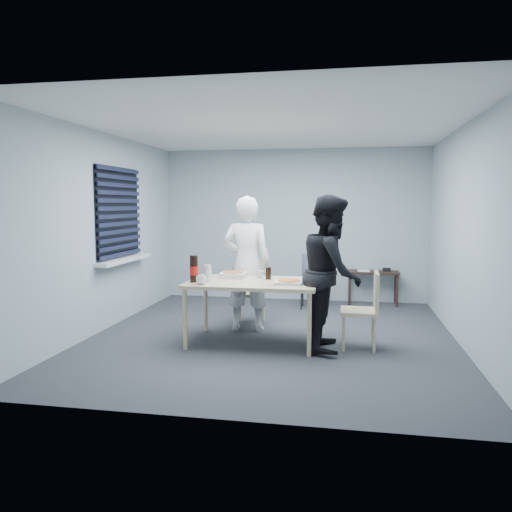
% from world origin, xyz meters
% --- Properties ---
extents(room, '(5.00, 5.00, 5.00)m').
position_xyz_m(room, '(-2.20, 0.40, 1.44)').
color(room, '#2C2C30').
rests_on(room, ground).
extents(dining_table, '(1.54, 0.97, 0.75)m').
position_xyz_m(dining_table, '(-0.19, -0.33, 0.69)').
color(dining_table, '#D9B58D').
rests_on(dining_table, ground).
extents(chair_far, '(0.42, 0.42, 0.89)m').
position_xyz_m(chair_far, '(-0.41, 0.68, 0.51)').
color(chair_far, '#D9B58D').
rests_on(chair_far, ground).
extents(chair_right, '(0.42, 0.42, 0.89)m').
position_xyz_m(chair_right, '(1.15, -0.33, 0.51)').
color(chair_right, '#D9B58D').
rests_on(chair_right, ground).
extents(person_white, '(0.65, 0.42, 1.77)m').
position_xyz_m(person_white, '(-0.39, 0.27, 0.89)').
color(person_white, white).
rests_on(person_white, ground).
extents(person_black, '(0.47, 0.86, 1.77)m').
position_xyz_m(person_black, '(0.74, -0.40, 0.89)').
color(person_black, black).
rests_on(person_black, ground).
extents(side_table, '(0.84, 0.37, 0.56)m').
position_xyz_m(side_table, '(1.34, 2.28, 0.48)').
color(side_table, '#371F19').
rests_on(side_table, ground).
extents(stool, '(0.35, 0.35, 0.48)m').
position_xyz_m(stool, '(0.35, 1.79, 0.37)').
color(stool, black).
rests_on(stool, ground).
extents(backpack, '(0.28, 0.20, 0.39)m').
position_xyz_m(backpack, '(0.35, 1.78, 0.67)').
color(backpack, slate).
rests_on(backpack, stool).
extents(pizza_box_a, '(0.30, 0.30, 0.08)m').
position_xyz_m(pizza_box_a, '(-0.48, -0.09, 0.79)').
color(pizza_box_a, silver).
rests_on(pizza_box_a, dining_table).
extents(pizza_box_b, '(0.31, 0.31, 0.04)m').
position_xyz_m(pizza_box_b, '(0.26, -0.43, 0.77)').
color(pizza_box_b, silver).
rests_on(pizza_box_b, dining_table).
extents(mug_a, '(0.17, 0.17, 0.10)m').
position_xyz_m(mug_a, '(-0.73, -0.66, 0.80)').
color(mug_a, white).
rests_on(mug_a, dining_table).
extents(mug_b, '(0.10, 0.10, 0.09)m').
position_xyz_m(mug_b, '(-0.15, -0.05, 0.80)').
color(mug_b, white).
rests_on(mug_b, dining_table).
extents(cola_glass, '(0.09, 0.09, 0.15)m').
position_xyz_m(cola_glass, '(-0.03, -0.15, 0.82)').
color(cola_glass, black).
rests_on(cola_glass, dining_table).
extents(soda_bottle, '(0.10, 0.10, 0.32)m').
position_xyz_m(soda_bottle, '(-0.86, -0.52, 0.90)').
color(soda_bottle, black).
rests_on(soda_bottle, dining_table).
extents(plastic_cups, '(0.10, 0.10, 0.20)m').
position_xyz_m(plastic_cups, '(-0.70, -0.47, 0.85)').
color(plastic_cups, silver).
rests_on(plastic_cups, dining_table).
extents(rubber_band, '(0.07, 0.07, 0.00)m').
position_xyz_m(rubber_band, '(0.08, -0.59, 0.75)').
color(rubber_band, red).
rests_on(rubber_band, dining_table).
extents(papers, '(0.27, 0.31, 0.00)m').
position_xyz_m(papers, '(1.19, 2.29, 0.56)').
color(papers, white).
rests_on(papers, side_table).
extents(black_box, '(0.15, 0.13, 0.05)m').
position_xyz_m(black_box, '(1.56, 2.31, 0.58)').
color(black_box, black).
rests_on(black_box, side_table).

